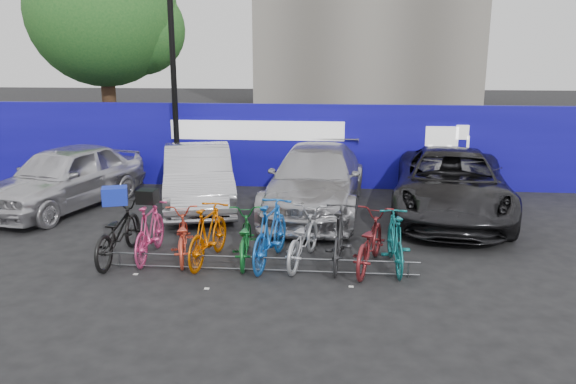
# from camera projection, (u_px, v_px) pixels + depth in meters

# --- Properties ---
(ground) EXTENTS (100.00, 100.00, 0.00)m
(ground) POSITION_uv_depth(u_px,v_px,m) (265.00, 260.00, 10.62)
(ground) COLOR black
(ground) RESTS_ON ground
(hoarding) EXTENTS (22.00, 0.18, 2.40)m
(hoarding) POSITION_uv_depth(u_px,v_px,m) (292.00, 146.00, 16.12)
(hoarding) COLOR #0E0987
(hoarding) RESTS_ON ground
(tree) EXTENTS (5.40, 5.20, 7.80)m
(tree) POSITION_uv_depth(u_px,v_px,m) (110.00, 15.00, 19.69)
(tree) COLOR #382314
(tree) RESTS_ON ground
(lamppost) EXTENTS (0.25, 0.50, 6.11)m
(lamppost) POSITION_uv_depth(u_px,v_px,m) (173.00, 73.00, 15.32)
(lamppost) COLOR black
(lamppost) RESTS_ON ground
(bike_rack) EXTENTS (5.60, 0.03, 0.30)m
(bike_rack) POSITION_uv_depth(u_px,v_px,m) (261.00, 264.00, 10.00)
(bike_rack) COLOR #595B60
(bike_rack) RESTS_ON ground
(car_0) EXTENTS (3.11, 5.02, 1.60)m
(car_0) POSITION_uv_depth(u_px,v_px,m) (65.00, 177.00, 14.00)
(car_0) COLOR silver
(car_0) RESTS_ON ground
(car_1) EXTENTS (2.78, 4.90, 1.53)m
(car_1) POSITION_uv_depth(u_px,v_px,m) (198.00, 177.00, 14.17)
(car_1) COLOR #B3B3B8
(car_1) RESTS_ON ground
(car_2) EXTENTS (2.60, 5.54, 1.56)m
(car_2) POSITION_uv_depth(u_px,v_px,m) (316.00, 180.00, 13.78)
(car_2) COLOR #AAA9AE
(car_2) RESTS_ON ground
(car_3) EXTENTS (3.36, 5.92, 1.56)m
(car_3) POSITION_uv_depth(u_px,v_px,m) (451.00, 184.00, 13.34)
(car_3) COLOR black
(car_3) RESTS_ON ground
(bike_0) EXTENTS (0.74, 2.07, 1.08)m
(bike_0) POSITION_uv_depth(u_px,v_px,m) (118.00, 232.00, 10.56)
(bike_0) COLOR black
(bike_0) RESTS_ON ground
(bike_1) EXTENTS (0.57, 1.82, 1.09)m
(bike_1) POSITION_uv_depth(u_px,v_px,m) (150.00, 231.00, 10.62)
(bike_1) COLOR #D63A79
(bike_1) RESTS_ON ground
(bike_2) EXTENTS (1.01, 1.84, 0.92)m
(bike_2) POSITION_uv_depth(u_px,v_px,m) (182.00, 236.00, 10.60)
(bike_2) COLOR #D5452D
(bike_2) RESTS_ON ground
(bike_3) EXTENTS (0.81, 1.90, 1.11)m
(bike_3) POSITION_uv_depth(u_px,v_px,m) (208.00, 234.00, 10.39)
(bike_3) COLOR #CA5501
(bike_3) RESTS_ON ground
(bike_4) EXTENTS (0.80, 1.84, 0.94)m
(bike_4) POSITION_uv_depth(u_px,v_px,m) (244.00, 237.00, 10.48)
(bike_4) COLOR #146626
(bike_4) RESTS_ON ground
(bike_5) EXTENTS (0.92, 2.06, 1.20)m
(bike_5) POSITION_uv_depth(u_px,v_px,m) (270.00, 233.00, 10.31)
(bike_5) COLOR blue
(bike_5) RESTS_ON ground
(bike_6) EXTENTS (1.05, 2.00, 1.00)m
(bike_6) POSITION_uv_depth(u_px,v_px,m) (303.00, 237.00, 10.38)
(bike_6) COLOR #A8A9AF
(bike_6) RESTS_ON ground
(bike_7) EXTENTS (0.66, 1.90, 1.12)m
(bike_7) POSITION_uv_depth(u_px,v_px,m) (339.00, 237.00, 10.23)
(bike_7) COLOR #29292B
(bike_7) RESTS_ON ground
(bike_8) EXTENTS (1.14, 2.05, 1.02)m
(bike_8) POSITION_uv_depth(u_px,v_px,m) (369.00, 241.00, 10.13)
(bike_8) COLOR maroon
(bike_8) RESTS_ON ground
(bike_9) EXTENTS (0.59, 1.79, 1.06)m
(bike_9) POSITION_uv_depth(u_px,v_px,m) (395.00, 241.00, 10.10)
(bike_9) COLOR #136E71
(bike_9) RESTS_ON ground
(cargo_crate) EXTENTS (0.54, 0.47, 0.32)m
(cargo_crate) POSITION_uv_depth(u_px,v_px,m) (115.00, 196.00, 10.39)
(cargo_crate) COLOR #1429B7
(cargo_crate) RESTS_ON bike_0
(cargo_topcase) EXTENTS (0.37, 0.34, 0.26)m
(cargo_topcase) POSITION_uv_depth(u_px,v_px,m) (148.00, 196.00, 10.46)
(cargo_topcase) COLOR black
(cargo_topcase) RESTS_ON bike_1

